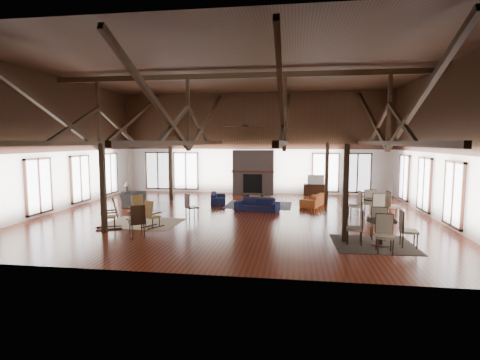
# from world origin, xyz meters

# --- Properties ---
(floor) EXTENTS (16.00, 16.00, 0.00)m
(floor) POSITION_xyz_m (0.00, 0.00, 0.00)
(floor) COLOR #602614
(floor) RESTS_ON ground
(ceiling) EXTENTS (16.00, 14.00, 0.02)m
(ceiling) POSITION_xyz_m (0.00, 0.00, 6.00)
(ceiling) COLOR black
(ceiling) RESTS_ON wall_back
(wall_back) EXTENTS (16.00, 0.02, 6.00)m
(wall_back) POSITION_xyz_m (0.00, 7.00, 3.00)
(wall_back) COLOR silver
(wall_back) RESTS_ON floor
(wall_front) EXTENTS (16.00, 0.02, 6.00)m
(wall_front) POSITION_xyz_m (0.00, -7.00, 3.00)
(wall_front) COLOR silver
(wall_front) RESTS_ON floor
(wall_left) EXTENTS (0.02, 14.00, 6.00)m
(wall_left) POSITION_xyz_m (-8.00, 0.00, 3.00)
(wall_left) COLOR silver
(wall_left) RESTS_ON floor
(wall_right) EXTENTS (0.02, 14.00, 6.00)m
(wall_right) POSITION_xyz_m (8.00, 0.00, 3.00)
(wall_right) COLOR silver
(wall_right) RESTS_ON floor
(roof_truss) EXTENTS (15.60, 14.07, 3.14)m
(roof_truss) POSITION_xyz_m (0.00, 0.00, 4.03)
(roof_truss) COLOR black
(roof_truss) RESTS_ON wall_back
(post_grid) EXTENTS (8.16, 7.16, 3.05)m
(post_grid) POSITION_xyz_m (0.00, 0.00, 1.52)
(post_grid) COLOR black
(post_grid) RESTS_ON floor
(fireplace) EXTENTS (2.50, 0.69, 2.60)m
(fireplace) POSITION_xyz_m (0.00, 6.67, 1.29)
(fireplace) COLOR #6D5B53
(fireplace) RESTS_ON floor
(ceiling_fan) EXTENTS (1.60, 1.60, 0.75)m
(ceiling_fan) POSITION_xyz_m (0.50, -1.00, 3.73)
(ceiling_fan) COLOR black
(ceiling_fan) RESTS_ON roof_truss
(sofa_navy_front) EXTENTS (2.08, 1.20, 0.57)m
(sofa_navy_front) POSITION_xyz_m (0.77, 1.30, 0.29)
(sofa_navy_front) COLOR black
(sofa_navy_front) RESTS_ON floor
(sofa_navy_left) EXTENTS (1.91, 1.03, 0.53)m
(sofa_navy_left) POSITION_xyz_m (-1.37, 3.05, 0.26)
(sofa_navy_left) COLOR #131735
(sofa_navy_left) RESTS_ON floor
(sofa_orange) EXTENTS (2.10, 1.38, 0.57)m
(sofa_orange) POSITION_xyz_m (3.35, 3.04, 0.29)
(sofa_orange) COLOR #A54D1F
(sofa_orange) RESTS_ON floor
(coffee_table) EXTENTS (1.21, 0.63, 0.46)m
(coffee_table) POSITION_xyz_m (0.85, 2.69, 0.40)
(coffee_table) COLOR brown
(coffee_table) RESTS_ON floor
(vase) EXTENTS (0.20, 0.20, 0.21)m
(vase) POSITION_xyz_m (0.90, 2.60, 0.56)
(vase) COLOR #B2B2B2
(vase) RESTS_ON coffee_table
(armchair) EXTENTS (1.07, 0.94, 0.69)m
(armchair) POSITION_xyz_m (-5.22, 1.50, 0.34)
(armchair) COLOR #272729
(armchair) RESTS_ON floor
(side_table_lamp) EXTENTS (0.44, 0.44, 1.13)m
(side_table_lamp) POSITION_xyz_m (-5.95, 2.42, 0.43)
(side_table_lamp) COLOR black
(side_table_lamp) RESTS_ON floor
(rocking_chair_a) EXTENTS (0.90, 0.86, 1.05)m
(rocking_chair_a) POSITION_xyz_m (-3.65, -1.64, 0.50)
(rocking_chair_a) COLOR #A2823D
(rocking_chair_a) RESTS_ON floor
(rocking_chair_b) EXTENTS (0.70, 0.87, 1.00)m
(rocking_chair_b) POSITION_xyz_m (-2.70, -2.60, 0.47)
(rocking_chair_b) COLOR #A2823D
(rocking_chair_b) RESTS_ON floor
(rocking_chair_c) EXTENTS (1.00, 0.80, 1.14)m
(rocking_chair_c) POSITION_xyz_m (-4.02, -2.92, 0.54)
(rocking_chair_c) COLOR #A2823D
(rocking_chair_c) RESTS_ON floor
(side_chair_a) EXTENTS (0.63, 0.63, 1.06)m
(side_chair_a) POSITION_xyz_m (-1.71, -0.98, 0.62)
(side_chair_a) COLOR black
(side_chair_a) RESTS_ON floor
(side_chair_b) EXTENTS (0.64, 0.64, 1.10)m
(side_chair_b) POSITION_xyz_m (-2.54, -4.09, 0.64)
(side_chair_b) COLOR black
(side_chair_b) RESTS_ON floor
(cafe_table_near) EXTENTS (2.07, 2.07, 1.07)m
(cafe_table_near) POSITION_xyz_m (5.03, -3.80, 0.53)
(cafe_table_near) COLOR black
(cafe_table_near) RESTS_ON floor
(cafe_table_far) EXTENTS (2.09, 2.09, 1.08)m
(cafe_table_far) POSITION_xyz_m (5.66, 0.44, 0.54)
(cafe_table_far) COLOR black
(cafe_table_far) RESTS_ON floor
(cup_near) EXTENTS (0.17, 0.17, 0.10)m
(cup_near) POSITION_xyz_m (5.03, -3.70, 0.82)
(cup_near) COLOR #B2B2B2
(cup_near) RESTS_ON cafe_table_near
(cup_far) EXTENTS (0.14, 0.14, 0.09)m
(cup_far) POSITION_xyz_m (5.65, 0.38, 0.82)
(cup_far) COLOR #B2B2B2
(cup_far) RESTS_ON cafe_table_far
(tv_console) EXTENTS (1.27, 0.48, 0.63)m
(tv_console) POSITION_xyz_m (3.59, 6.75, 0.32)
(tv_console) COLOR black
(tv_console) RESTS_ON floor
(television) EXTENTS (0.96, 0.17, 0.55)m
(television) POSITION_xyz_m (3.64, 6.75, 0.91)
(television) COLOR #B2B2B2
(television) RESTS_ON tv_console
(rug_tan) EXTENTS (2.85, 2.29, 0.01)m
(rug_tan) POSITION_xyz_m (-3.29, -1.90, 0.01)
(rug_tan) COLOR #C9B18C
(rug_tan) RESTS_ON floor
(rug_navy) EXTENTS (3.21, 2.44, 0.01)m
(rug_navy) POSITION_xyz_m (0.71, 2.78, 0.01)
(rug_navy) COLOR #192346
(rug_navy) RESTS_ON floor
(rug_dark) EXTENTS (2.45, 2.24, 0.01)m
(rug_dark) POSITION_xyz_m (4.84, -3.70, 0.01)
(rug_dark) COLOR black
(rug_dark) RESTS_ON floor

